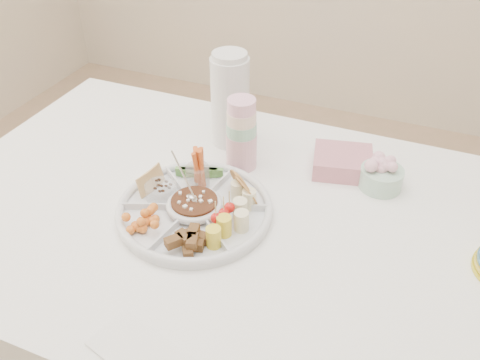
% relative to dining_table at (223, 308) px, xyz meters
% --- Properties ---
extents(dining_table, '(1.52, 1.02, 0.76)m').
position_rel_dining_table_xyz_m(dining_table, '(0.00, 0.00, 0.00)').
color(dining_table, white).
rests_on(dining_table, floor).
extents(party_tray, '(0.49, 0.49, 0.04)m').
position_rel_dining_table_xyz_m(party_tray, '(-0.05, -0.04, 0.40)').
color(party_tray, silver).
rests_on(party_tray, dining_table).
extents(bean_dip, '(0.15, 0.15, 0.04)m').
position_rel_dining_table_xyz_m(bean_dip, '(-0.05, -0.04, 0.41)').
color(bean_dip, black).
rests_on(bean_dip, party_tray).
extents(tortillas, '(0.14, 0.14, 0.07)m').
position_rel_dining_table_xyz_m(tortillas, '(0.03, 0.06, 0.42)').
color(tortillas, '#A77D48').
rests_on(tortillas, party_tray).
extents(carrot_cucumber, '(0.16, 0.16, 0.11)m').
position_rel_dining_table_xyz_m(carrot_cucumber, '(-0.10, 0.08, 0.44)').
color(carrot_cucumber, '#D95A22').
rests_on(carrot_cucumber, party_tray).
extents(pita_raisins, '(0.14, 0.14, 0.06)m').
position_rel_dining_table_xyz_m(pita_raisins, '(-0.18, -0.02, 0.42)').
color(pita_raisins, '#EAC164').
rests_on(pita_raisins, party_tray).
extents(cherries, '(0.13, 0.13, 0.04)m').
position_rel_dining_table_xyz_m(cherries, '(-0.13, -0.14, 0.42)').
color(cherries, '#CD590E').
rests_on(cherries, party_tray).
extents(granola_chunks, '(0.13, 0.13, 0.05)m').
position_rel_dining_table_xyz_m(granola_chunks, '(-0.00, -0.16, 0.42)').
color(granola_chunks, '#4A2C18').
rests_on(granola_chunks, party_tray).
extents(banana_tomato, '(0.15, 0.15, 0.09)m').
position_rel_dining_table_xyz_m(banana_tomato, '(0.08, -0.06, 0.44)').
color(banana_tomato, tan).
rests_on(banana_tomato, party_tray).
extents(cup_stack, '(0.10, 0.10, 0.23)m').
position_rel_dining_table_xyz_m(cup_stack, '(-0.02, 0.20, 0.50)').
color(cup_stack, beige).
rests_on(cup_stack, dining_table).
extents(thermos, '(0.14, 0.14, 0.29)m').
position_rel_dining_table_xyz_m(thermos, '(-0.10, 0.31, 0.52)').
color(thermos, silver).
rests_on(thermos, dining_table).
extents(flower_bowl, '(0.14, 0.14, 0.08)m').
position_rel_dining_table_xyz_m(flower_bowl, '(0.35, 0.25, 0.42)').
color(flower_bowl, '#9BB1A1').
rests_on(flower_bowl, dining_table).
extents(napkin_stack, '(0.18, 0.17, 0.05)m').
position_rel_dining_table_xyz_m(napkin_stack, '(0.24, 0.29, 0.41)').
color(napkin_stack, '#C67786').
rests_on(napkin_stack, dining_table).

